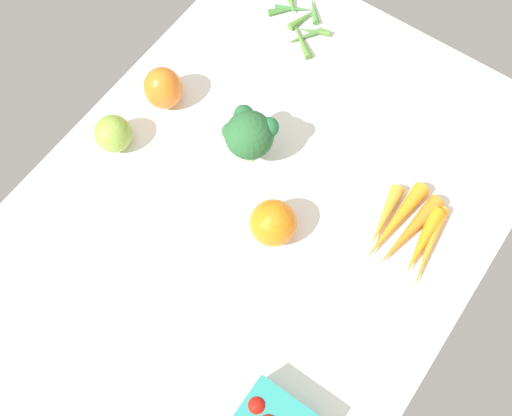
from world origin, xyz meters
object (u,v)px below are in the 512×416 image
(broccoli_head, at_px, (249,134))
(carrot_bunch, at_px, (407,232))
(okra_pile, at_px, (300,19))
(bell_pepper_orange, at_px, (163,88))
(heirloom_tomato_green, at_px, (113,134))
(heirloom_tomato_orange, at_px, (273,223))

(broccoli_head, relative_size, carrot_bunch, 0.65)
(carrot_bunch, bearing_deg, okra_pile, -124.76)
(bell_pepper_orange, height_order, heirloom_tomato_green, bell_pepper_orange)
(bell_pepper_orange, xyz_separation_m, heirloom_tomato_green, (0.12, -0.02, -0.01))
(heirloom_tomato_orange, distance_m, bell_pepper_orange, 0.34)
(carrot_bunch, bearing_deg, heirloom_tomato_orange, -56.04)
(heirloom_tomato_orange, distance_m, carrot_bunch, 0.23)
(okra_pile, bearing_deg, bell_pepper_orange, -18.23)
(carrot_bunch, bearing_deg, bell_pepper_orange, -87.22)
(heirloom_tomato_orange, relative_size, carrot_bunch, 0.46)
(okra_pile, distance_m, bell_pepper_orange, 0.33)
(bell_pepper_orange, relative_size, heirloom_tomato_green, 1.25)
(bell_pepper_orange, distance_m, heirloom_tomato_green, 0.13)
(okra_pile, xyz_separation_m, broccoli_head, (0.31, 0.10, 0.06))
(okra_pile, relative_size, heirloom_tomato_orange, 1.81)
(heirloom_tomato_orange, bearing_deg, broccoli_head, -130.16)
(broccoli_head, distance_m, carrot_bunch, 0.32)
(heirloom_tomato_green, bearing_deg, bell_pepper_orange, 172.55)
(okra_pile, bearing_deg, heirloom_tomato_orange, 27.86)
(broccoli_head, bearing_deg, heirloom_tomato_green, -59.74)
(heirloom_tomato_orange, bearing_deg, bell_pepper_orange, -107.99)
(heirloom_tomato_green, bearing_deg, okra_pile, 164.77)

